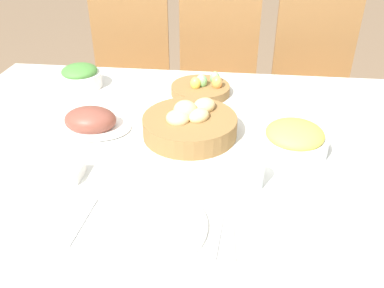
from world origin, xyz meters
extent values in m
cube|color=silver|center=(0.00, 0.00, 0.38)|extent=(1.80, 1.16, 0.76)
cylinder|color=olive|center=(-0.18, 0.64, 0.23)|extent=(0.03, 0.03, 0.45)
cylinder|color=olive|center=(0.20, 0.65, 0.23)|extent=(0.03, 0.03, 0.45)
cylinder|color=olive|center=(-0.20, 1.03, 0.23)|extent=(0.03, 0.03, 0.45)
cylinder|color=olive|center=(0.19, 1.04, 0.23)|extent=(0.03, 0.03, 0.45)
cube|color=olive|center=(0.00, 0.84, 0.46)|extent=(0.43, 0.43, 0.02)
cube|color=olive|center=(0.00, 1.04, 0.75)|extent=(0.42, 0.03, 0.55)
cylinder|color=olive|center=(0.35, 0.63, 0.23)|extent=(0.03, 0.03, 0.45)
cylinder|color=olive|center=(0.73, 0.67, 0.23)|extent=(0.03, 0.03, 0.45)
cylinder|color=olive|center=(0.31, 1.02, 0.23)|extent=(0.03, 0.03, 0.45)
cylinder|color=olive|center=(0.70, 1.05, 0.23)|extent=(0.03, 0.03, 0.45)
cube|color=olive|center=(0.52, 0.84, 0.46)|extent=(0.46, 0.46, 0.02)
cube|color=olive|center=(0.50, 1.04, 0.75)|extent=(0.42, 0.06, 0.55)
cylinder|color=olive|center=(-0.66, 0.64, 0.23)|extent=(0.03, 0.03, 0.45)
cylinder|color=olive|center=(-0.28, 0.66, 0.23)|extent=(0.03, 0.03, 0.45)
cylinder|color=olive|center=(-0.68, 1.03, 0.23)|extent=(0.03, 0.03, 0.45)
cylinder|color=olive|center=(-0.29, 1.04, 0.23)|extent=(0.03, 0.03, 0.45)
cube|color=olive|center=(-0.48, 0.84, 0.46)|extent=(0.43, 0.43, 0.02)
cube|color=olive|center=(-0.48, 1.04, 0.75)|extent=(0.42, 0.03, 0.55)
cylinder|color=olive|center=(-0.03, 0.03, 0.79)|extent=(0.30, 0.30, 0.06)
ellipsoid|color=#E0C184|center=(-0.07, 0.01, 0.83)|extent=(0.10, 0.10, 0.05)
ellipsoid|color=#E0C184|center=(0.01, 0.09, 0.83)|extent=(0.10, 0.10, 0.05)
ellipsoid|color=#E0C184|center=(-0.01, 0.03, 0.83)|extent=(0.09, 0.09, 0.04)
ellipsoid|color=#E0C184|center=(-0.05, 0.04, 0.84)|extent=(0.08, 0.08, 0.06)
cylinder|color=olive|center=(-0.03, 0.35, 0.77)|extent=(0.22, 0.22, 0.03)
ellipsoid|color=#F29E4C|center=(0.03, 0.34, 0.81)|extent=(0.04, 0.04, 0.05)
ellipsoid|color=#7FCC7A|center=(-0.03, 0.35, 0.81)|extent=(0.04, 0.04, 0.05)
ellipsoid|color=pink|center=(-0.03, 0.35, 0.81)|extent=(0.04, 0.04, 0.05)
ellipsoid|color=#7FCC7A|center=(0.02, 0.39, 0.81)|extent=(0.04, 0.04, 0.05)
ellipsoid|color=#F4D151|center=(-0.05, 0.33, 0.81)|extent=(0.04, 0.04, 0.05)
ellipsoid|color=white|center=(-0.36, 0.04, 0.76)|extent=(0.26, 0.18, 0.01)
ellipsoid|color=brown|center=(-0.36, 0.04, 0.79)|extent=(0.17, 0.13, 0.08)
cylinder|color=silver|center=(0.28, -0.03, 0.78)|extent=(0.20, 0.20, 0.05)
ellipsoid|color=#F4DB4C|center=(0.28, -0.03, 0.82)|extent=(0.17, 0.17, 0.06)
cylinder|color=white|center=(-0.51, 0.36, 0.78)|extent=(0.16, 0.16, 0.06)
ellipsoid|color=#478438|center=(-0.51, 0.36, 0.82)|extent=(0.14, 0.14, 0.05)
cylinder|color=white|center=(-0.08, -0.40, 0.76)|extent=(0.27, 0.27, 0.01)
cube|color=silver|center=(-0.24, -0.40, 0.76)|extent=(0.02, 0.17, 0.00)
cube|color=silver|center=(0.08, -0.40, 0.76)|extent=(0.02, 0.17, 0.00)
cube|color=silver|center=(0.11, -0.40, 0.76)|extent=(0.02, 0.17, 0.00)
cylinder|color=silver|center=(0.16, -0.22, 0.80)|extent=(0.06, 0.06, 0.08)
cube|color=white|center=(-0.36, -0.23, 0.77)|extent=(0.12, 0.07, 0.03)
camera|label=1|loc=(0.10, -1.08, 1.42)|focal=38.00mm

